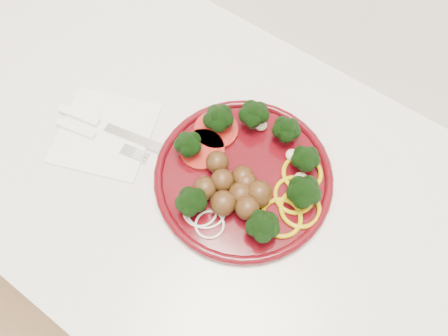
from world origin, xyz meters
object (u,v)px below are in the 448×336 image
Objects in this scene: fork at (86,134)px; knife at (96,122)px; napkin at (105,133)px; plate at (245,174)px.

knife is at bearing 83.00° from fork.
knife reaches higher than napkin.
plate is 0.26m from knife.
napkin is (-0.23, -0.07, -0.02)m from plate.
fork is (0.00, -0.02, -0.00)m from knife.
plate is 1.85× the size of napkin.
plate reaches higher than knife.
plate is 1.48× the size of knife.
knife reaches higher than fork.
plate reaches higher than fork.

